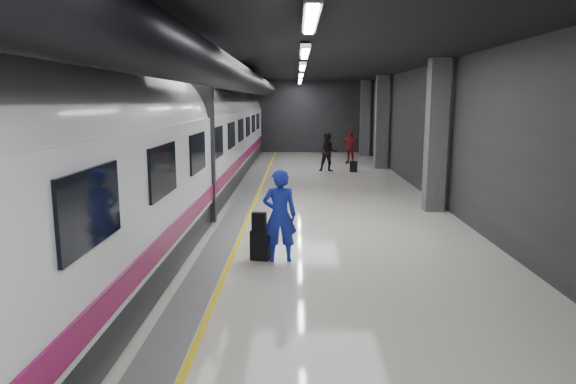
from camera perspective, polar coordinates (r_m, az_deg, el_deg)
ground at (r=13.72m, az=-0.81°, el=-3.73°), size 40.00×40.00×0.00m
platform_hall at (r=14.29m, az=-1.90°, el=11.13°), size 10.02×40.02×4.51m
train at (r=13.86m, az=-14.42°, el=4.77°), size 3.05×38.00×4.05m
traveler_main at (r=10.51m, az=-0.93°, el=-2.62°), size 0.74×0.51×1.93m
suitcase_main at (r=10.76m, az=-3.10°, el=-5.89°), size 0.43×0.32×0.63m
shoulder_bag at (r=10.62m, az=-3.23°, el=-3.29°), size 0.31×0.21×0.38m
traveler_far_a at (r=24.17m, az=4.49°, el=4.44°), size 0.91×0.72×1.83m
traveler_far_b at (r=27.50m, az=6.91°, el=4.99°), size 1.09×0.92×1.75m
suitcase_far at (r=24.20m, az=7.30°, el=2.82°), size 0.38×0.28×0.51m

